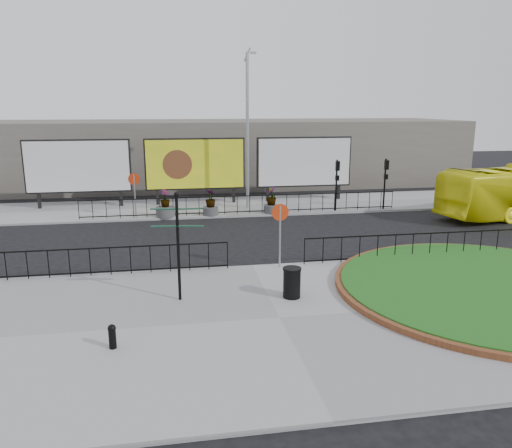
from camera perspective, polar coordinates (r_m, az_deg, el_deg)
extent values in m
plane|color=black|center=(19.51, -0.42, -5.05)|extent=(90.00, 90.00, 0.00)
cube|color=gray|center=(14.91, 2.71, -10.84)|extent=(30.00, 10.00, 0.12)
cube|color=gray|center=(31.02, -3.97, 2.01)|extent=(44.00, 6.00, 0.12)
cylinder|color=brown|center=(18.67, 25.28, -6.58)|extent=(10.40, 10.40, 0.18)
cylinder|color=#144412|center=(18.66, 25.29, -6.52)|extent=(10.00, 10.00, 0.22)
cylinder|color=gray|center=(28.17, -13.66, 3.10)|extent=(0.07, 0.07, 2.40)
cylinder|color=#A5280B|center=(28.02, -13.77, 5.01)|extent=(0.64, 0.03, 0.64)
cylinder|color=white|center=(28.04, -13.77, 5.02)|extent=(0.50, 0.03, 0.50)
cylinder|color=gray|center=(18.94, 2.76, -1.47)|extent=(0.07, 0.07, 2.40)
cylinder|color=#A5280B|center=(18.71, 2.79, 1.34)|extent=(0.64, 0.03, 0.64)
cylinder|color=white|center=(18.73, 2.78, 1.35)|extent=(0.50, 0.03, 0.50)
cube|color=black|center=(32.74, -23.54, 2.52)|extent=(0.18, 0.18, 1.00)
cube|color=black|center=(31.92, -15.15, 2.92)|extent=(0.18, 0.18, 1.00)
cube|color=black|center=(31.96, -19.68, 6.25)|extent=(6.20, 0.25, 3.20)
cube|color=silver|center=(31.80, -19.72, 6.21)|extent=(6.00, 0.06, 3.00)
cube|color=black|center=(31.77, -11.20, 3.09)|extent=(0.18, 0.18, 1.00)
cube|color=black|center=(31.99, -2.56, 3.40)|extent=(0.18, 0.18, 1.00)
cube|color=black|center=(31.50, -6.97, 6.83)|extent=(6.20, 0.25, 3.20)
cube|color=yellow|center=(31.35, -6.95, 6.80)|extent=(6.00, 0.06, 3.00)
cube|color=black|center=(32.33, 1.32, 3.51)|extent=(0.18, 0.18, 1.00)
cube|color=black|center=(33.56, 9.41, 3.70)|extent=(0.18, 0.18, 1.00)
cube|color=black|center=(32.59, 5.51, 7.09)|extent=(6.20, 0.25, 3.20)
cube|color=silver|center=(32.43, 5.59, 7.06)|extent=(6.00, 0.06, 3.00)
cylinder|color=gray|center=(29.65, -0.99, 10.40)|extent=(0.18, 0.18, 9.00)
cylinder|color=gray|center=(29.74, -1.02, 18.80)|extent=(0.43, 0.10, 0.77)
cube|color=gray|center=(29.80, -0.32, 18.99)|extent=(0.35, 0.15, 0.12)
cylinder|color=black|center=(29.59, 9.16, 4.38)|extent=(0.10, 0.10, 3.00)
cube|color=black|center=(29.32, 9.31, 6.57)|extent=(0.22, 0.18, 0.55)
cube|color=black|center=(29.41, 9.26, 5.21)|extent=(0.20, 0.16, 0.30)
cylinder|color=black|center=(30.68, 14.49, 4.45)|extent=(0.10, 0.10, 3.00)
cube|color=black|center=(30.42, 14.71, 6.55)|extent=(0.22, 0.18, 0.55)
cube|color=black|center=(30.51, 14.63, 5.24)|extent=(0.20, 0.16, 0.30)
cube|color=#5F5B53|center=(40.54, -5.46, 8.15)|extent=(40.00, 10.00, 5.00)
cylinder|color=black|center=(15.80, -8.88, -2.84)|extent=(0.09, 0.09, 3.36)
sphere|color=black|center=(15.41, -9.11, 3.36)|extent=(0.15, 0.15, 0.15)
cube|color=#0E3323|center=(15.57, -10.57, 1.70)|extent=(0.80, 0.29, 0.03)
cube|color=#0E3323|center=(15.48, -7.49, 1.75)|extent=(0.79, 0.18, 0.03)
cube|color=#0E3323|center=(15.65, -10.51, -0.26)|extent=(0.80, 0.22, 0.03)
cube|color=#0E3323|center=(15.54, -7.45, -0.24)|extent=(0.80, 0.29, 0.03)
cylinder|color=black|center=(13.56, -16.09, -12.47)|extent=(0.19, 0.19, 0.53)
sphere|color=black|center=(13.44, -16.17, -11.38)|extent=(0.21, 0.21, 0.21)
cylinder|color=black|center=(16.22, 4.12, -6.80)|extent=(0.56, 0.56, 0.94)
cylinder|color=black|center=(16.05, 4.15, -5.12)|extent=(0.60, 0.60, 0.06)
cylinder|color=#4C4C4F|center=(28.27, -10.30, 1.40)|extent=(1.06, 1.06, 0.55)
imported|color=#144412|center=(28.13, -10.37, 2.91)|extent=(0.76, 0.76, 0.97)
cylinder|color=#4C4C4F|center=(28.35, -5.20, 1.50)|extent=(0.88, 0.88, 0.46)
imported|color=#144412|center=(28.21, -5.23, 2.96)|extent=(0.80, 0.80, 1.01)
cylinder|color=#4C4C4F|center=(28.82, 1.76, 1.74)|extent=(0.88, 0.88, 0.46)
imported|color=#144412|center=(28.68, 1.77, 3.20)|extent=(0.65, 0.65, 1.03)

